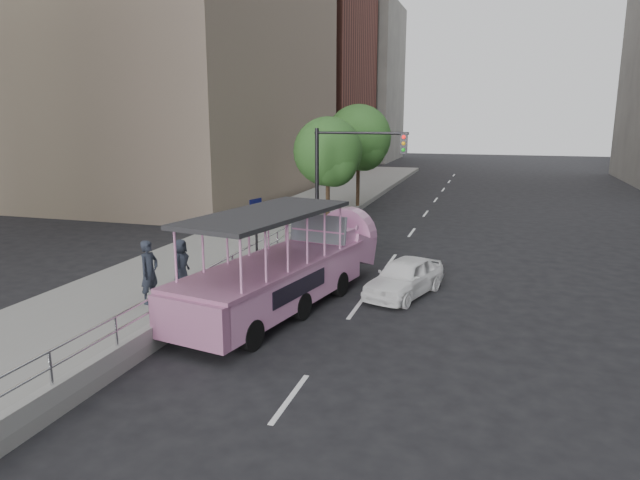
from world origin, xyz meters
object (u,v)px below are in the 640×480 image
at_px(pedestrian_far, 181,263).
at_px(parking_sign, 256,231).
at_px(car, 405,277).
at_px(street_tree_near, 329,154).
at_px(street_tree_far, 360,140).
at_px(duck_boat, 290,268).
at_px(traffic_signal, 343,167).
at_px(pedestrian_near, 149,272).

relative_size(pedestrian_far, parking_sign, 0.54).
height_order(car, street_tree_near, street_tree_near).
bearing_deg(street_tree_far, parking_sign, -89.63).
xyz_separation_m(duck_boat, traffic_signal, (-0.64, 8.75, 2.36)).
xyz_separation_m(car, pedestrian_near, (-6.93, -3.82, 0.62)).
bearing_deg(street_tree_far, traffic_signal, -81.57).
xyz_separation_m(car, street_tree_near, (-5.50, 10.30, 3.20)).
distance_m(parking_sign, traffic_signal, 7.11).
distance_m(duck_boat, street_tree_near, 12.67).
bearing_deg(duck_boat, parking_sign, 134.68).
bearing_deg(pedestrian_near, street_tree_far, 2.30).
bearing_deg(street_tree_near, pedestrian_far, -96.32).
bearing_deg(car, pedestrian_near, -133.18).
distance_m(duck_boat, car, 3.79).
bearing_deg(duck_boat, pedestrian_near, -152.13).
relative_size(parking_sign, traffic_signal, 0.57).
height_order(car, parking_sign, parking_sign).
distance_m(car, pedestrian_far, 7.22).
bearing_deg(duck_boat, street_tree_far, 96.41).
distance_m(pedestrian_near, parking_sign, 4.31).
bearing_deg(traffic_signal, parking_sign, -100.78).
relative_size(duck_boat, parking_sign, 3.23).
xyz_separation_m(pedestrian_far, street_tree_near, (1.38, 12.45, 2.73)).
relative_size(car, street_tree_far, 0.56).
relative_size(pedestrian_near, street_tree_near, 0.33).
bearing_deg(duck_boat, pedestrian_far, -175.70).
distance_m(car, pedestrian_near, 7.94).
xyz_separation_m(street_tree_near, street_tree_far, (0.20, 6.00, 0.49)).
bearing_deg(car, pedestrian_far, -144.68).
relative_size(street_tree_near, street_tree_far, 0.89).
bearing_deg(car, traffic_signal, 137.50).
bearing_deg(duck_boat, street_tree_near, 100.43).
bearing_deg(parking_sign, car, -0.89).
xyz_separation_m(car, street_tree_far, (-5.30, 16.30, 3.69)).
relative_size(traffic_signal, street_tree_far, 0.81).
bearing_deg(car, street_tree_near, 136.02).
height_order(pedestrian_near, parking_sign, parking_sign).
distance_m(pedestrian_near, street_tree_near, 14.43).
relative_size(car, pedestrian_far, 2.30).
height_order(duck_boat, street_tree_far, street_tree_far).
distance_m(pedestrian_near, traffic_signal, 11.35).
height_order(pedestrian_far, street_tree_far, street_tree_far).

